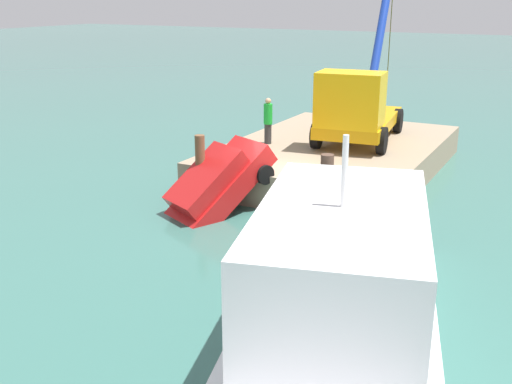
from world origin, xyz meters
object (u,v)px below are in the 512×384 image
object	(u,v)px
salvaged_car	(210,193)
dock_worker	(268,120)
moored_yacht	(347,294)
crane_truck	(358,105)

from	to	relation	value
salvaged_car	dock_worker	bearing A→B (deg)	-173.65
dock_worker	moored_yacht	bearing A→B (deg)	35.09
dock_worker	salvaged_car	distance (m)	5.43
dock_worker	moored_yacht	world-z (taller)	moored_yacht
crane_truck	salvaged_car	distance (m)	7.59
salvaged_car	moored_yacht	distance (m)	7.79
crane_truck	moored_yacht	xyz separation A→B (m)	(11.49, 3.85, -1.96)
dock_worker	moored_yacht	distance (m)	12.05
crane_truck	salvaged_car	size ratio (longest dim) A/B	2.02
salvaged_car	moored_yacht	bearing A→B (deg)	54.00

